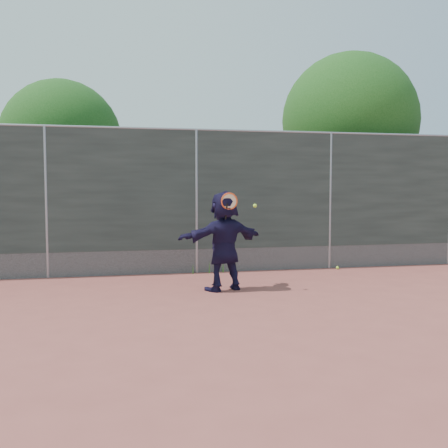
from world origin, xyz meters
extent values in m
plane|color=#9E4C42|center=(0.00, 0.00, 0.00)|extent=(80.00, 80.00, 0.00)
imported|color=#171233|center=(0.19, 1.60, 0.87)|extent=(1.69, 1.00, 1.74)
sphere|color=#B9F035|center=(3.10, 3.28, 0.03)|extent=(0.07, 0.07, 0.07)
cube|color=#38423D|center=(0.00, 3.50, 1.75)|extent=(20.00, 0.04, 2.50)
cube|color=slate|center=(0.00, 3.50, 0.25)|extent=(20.00, 0.03, 0.50)
cylinder|color=gray|center=(0.00, 3.50, 3.00)|extent=(20.00, 0.05, 0.05)
cylinder|color=gray|center=(-3.00, 3.50, 1.50)|extent=(0.06, 0.06, 3.00)
cylinder|color=gray|center=(0.00, 3.50, 1.50)|extent=(0.06, 0.06, 3.00)
cylinder|color=gray|center=(3.00, 3.50, 1.50)|extent=(0.06, 0.06, 3.00)
torus|color=#EE4B16|center=(0.24, 1.40, 1.56)|extent=(0.29, 0.05, 0.29)
cylinder|color=beige|center=(0.24, 1.40, 1.56)|extent=(0.25, 0.03, 0.25)
cylinder|color=black|center=(0.19, 1.42, 1.36)|extent=(0.04, 0.13, 0.33)
sphere|color=#B9F035|center=(0.69, 1.40, 1.48)|extent=(0.07, 0.07, 0.07)
cylinder|color=#382314|center=(4.50, 5.70, 1.30)|extent=(0.28, 0.28, 2.60)
sphere|color=#23561C|center=(4.50, 5.70, 3.59)|extent=(3.60, 3.60, 3.60)
sphere|color=#23561C|center=(5.22, 5.90, 3.23)|extent=(2.52, 2.52, 2.52)
cylinder|color=#382314|center=(-3.00, 6.50, 1.10)|extent=(0.28, 0.28, 2.20)
sphere|color=#23561C|center=(-3.00, 6.50, 3.03)|extent=(3.00, 3.00, 3.00)
sphere|color=#23561C|center=(-2.40, 6.70, 2.73)|extent=(2.10, 2.10, 2.10)
cone|color=#387226|center=(0.25, 3.38, 0.13)|extent=(0.03, 0.03, 0.26)
cone|color=#387226|center=(0.55, 3.40, 0.15)|extent=(0.03, 0.03, 0.30)
cone|color=#387226|center=(-0.10, 3.36, 0.11)|extent=(0.03, 0.03, 0.22)
camera|label=1|loc=(-1.59, -6.86, 1.76)|focal=40.00mm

